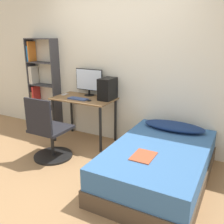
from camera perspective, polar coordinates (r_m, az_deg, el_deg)
ground_plane at (r=3.44m, az=-9.72°, el=-14.67°), size 14.00×14.00×0.00m
wall_back at (r=4.18m, az=1.71°, el=9.67°), size 8.00×0.05×2.50m
desk at (r=4.28m, az=-6.41°, el=1.57°), size 1.04×0.61×0.78m
bookshelf at (r=5.10m, az=-16.04°, el=5.60°), size 0.64×0.23×1.74m
office_chair at (r=3.83m, az=-14.24°, el=-5.33°), size 0.59×0.59×0.97m
bed at (r=3.28m, az=10.58°, el=-11.64°), size 1.16×1.85×0.47m
pillow at (r=3.75m, az=13.98°, el=-3.16°), size 0.88×0.36×0.11m
magazine at (r=2.91m, az=7.20°, el=-9.96°), size 0.24×0.32×0.01m
monitor at (r=4.37m, az=-5.28°, el=7.08°), size 0.53×0.18×0.46m
keyboard at (r=4.17m, az=-7.78°, el=3.02°), size 0.35×0.13×0.02m
pc_tower at (r=4.10m, az=-1.02°, el=5.33°), size 0.21×0.34×0.35m
mouse at (r=4.04m, az=-5.21°, el=2.67°), size 0.06×0.09×0.02m
phone at (r=4.54m, az=-10.74°, el=4.00°), size 0.07×0.14×0.01m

